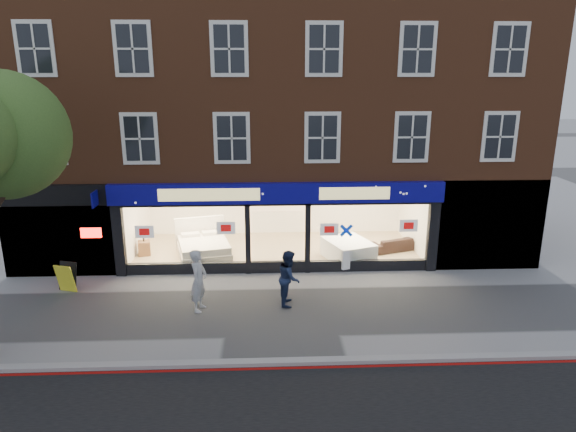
{
  "coord_description": "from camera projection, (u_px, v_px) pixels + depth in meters",
  "views": [
    {
      "loc": [
        -0.38,
        -14.03,
        6.98
      ],
      "look_at": [
        0.33,
        2.5,
        2.25
      ],
      "focal_mm": 32.0,
      "sensor_mm": 36.0,
      "label": 1
    }
  ],
  "objects": [
    {
      "name": "mattress_stack",
      "position": [
        348.0,
        250.0,
        19.23
      ],
      "size": [
        2.0,
        2.22,
        0.72
      ],
      "rotation": [
        0.0,
        0.0,
        0.36
      ],
      "color": "white",
      "rests_on": "showroom_floor"
    },
    {
      "name": "pedestrian_blue",
      "position": [
        289.0,
        278.0,
        15.64
      ],
      "size": [
        0.73,
        0.9,
        1.73
      ],
      "primitive_type": "imported",
      "rotation": [
        0.0,
        0.0,
        1.47
      ],
      "color": "#16213F",
      "rests_on": "ground"
    },
    {
      "name": "kerb_stone",
      "position": [
        284.0,
        362.0,
        12.61
      ],
      "size": [
        60.0,
        0.25,
        0.12
      ],
      "primitive_type": "cube",
      "color": "gray",
      "rests_on": "ground"
    },
    {
      "name": "building",
      "position": [
        274.0,
        78.0,
        20.23
      ],
      "size": [
        19.0,
        8.26,
        10.3
      ],
      "color": "brown",
      "rests_on": "ground"
    },
    {
      "name": "ground",
      "position": [
        281.0,
        311.0,
        15.41
      ],
      "size": [
        120.0,
        120.0,
        0.0
      ],
      "primitive_type": "plane",
      "color": "gray",
      "rests_on": "ground"
    },
    {
      "name": "kerb_line",
      "position": [
        284.0,
        368.0,
        12.43
      ],
      "size": [
        60.0,
        0.1,
        0.01
      ],
      "primitive_type": "cube",
      "color": "#8C0A07",
      "rests_on": "ground"
    },
    {
      "name": "display_bed",
      "position": [
        203.0,
        247.0,
        19.52
      ],
      "size": [
        2.37,
        2.66,
        1.29
      ],
      "rotation": [
        0.0,
        0.0,
        0.24
      ],
      "color": "white",
      "rests_on": "showroom_floor"
    },
    {
      "name": "pedestrian_grey",
      "position": [
        199.0,
        280.0,
        15.22
      ],
      "size": [
        0.62,
        0.79,
        1.91
      ],
      "primitive_type": "imported",
      "rotation": [
        0.0,
        0.0,
        1.32
      ],
      "color": "#ABAEB3",
      "rests_on": "ground"
    },
    {
      "name": "a_board",
      "position": [
        67.0,
        277.0,
        16.64
      ],
      "size": [
        0.72,
        0.57,
        0.97
      ],
      "primitive_type": "cube",
      "rotation": [
        0.0,
        0.0,
        -0.3
      ],
      "color": "yellow",
      "rests_on": "ground"
    },
    {
      "name": "sofa",
      "position": [
        393.0,
        244.0,
        20.2
      ],
      "size": [
        1.93,
        1.26,
        0.53
      ],
      "primitive_type": "imported",
      "rotation": [
        0.0,
        0.0,
        3.48
      ],
      "color": "black",
      "rests_on": "showroom_floor"
    },
    {
      "name": "bedside_table",
      "position": [
        144.0,
        248.0,
        19.7
      ],
      "size": [
        0.54,
        0.54,
        0.55
      ],
      "primitive_type": "cube",
      "rotation": [
        0.0,
        0.0,
        0.22
      ],
      "color": "brown",
      "rests_on": "showroom_floor"
    },
    {
      "name": "showroom_floor",
      "position": [
        277.0,
        250.0,
        20.44
      ],
      "size": [
        11.0,
        4.5,
        0.1
      ],
      "primitive_type": "cube",
      "color": "tan",
      "rests_on": "ground"
    }
  ]
}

